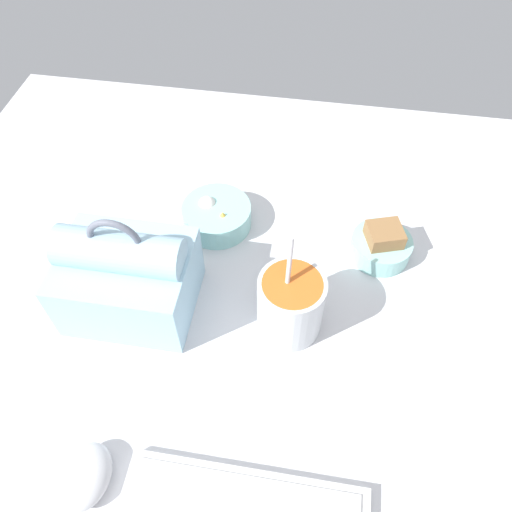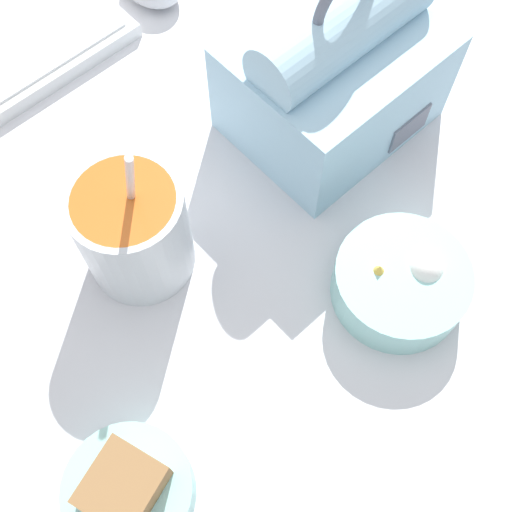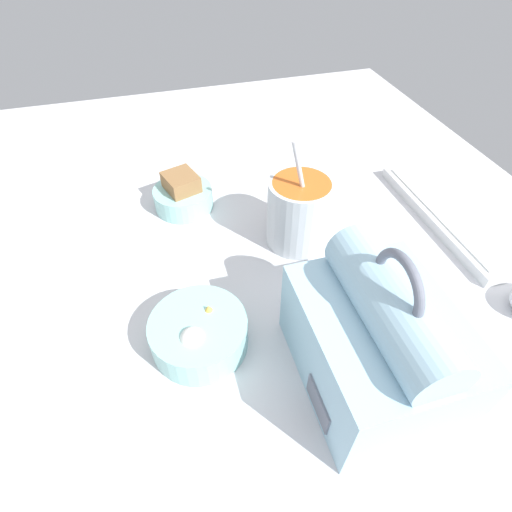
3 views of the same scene
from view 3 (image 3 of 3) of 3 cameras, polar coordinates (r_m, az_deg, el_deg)
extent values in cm
cube|color=silver|center=(65.74, 1.47, -0.58)|extent=(140.00, 110.00, 2.00)
cube|color=silver|center=(79.90, 26.68, 5.29)|extent=(31.50, 11.69, 1.80)
cube|color=white|center=(79.31, 26.92, 5.87)|extent=(28.98, 9.59, 0.30)
cube|color=#9EC6DB|center=(49.30, 16.60, -12.31)|extent=(20.03, 16.15, 11.62)
cylinder|color=#9EC6DB|center=(43.38, 18.63, -6.81)|extent=(19.03, 6.39, 6.39)
cube|color=slate|center=(47.45, 8.86, -20.13)|extent=(5.61, 0.30, 3.49)
torus|color=slate|center=(41.28, 19.53, -4.32)|extent=(8.01, 1.00, 8.01)
cylinder|color=silver|center=(64.52, 6.16, 6.14)|extent=(10.25, 10.25, 11.45)
cylinder|color=orange|center=(61.29, 6.55, 10.10)|extent=(9.02, 9.02, 0.60)
cylinder|color=silver|center=(59.68, 6.47, 10.83)|extent=(0.70, 3.87, 12.95)
cylinder|color=#93D1CC|center=(74.83, -10.32, 8.17)|extent=(10.57, 10.57, 3.92)
cube|color=olive|center=(73.58, -10.53, 9.51)|extent=(7.16, 6.82, 5.49)
cylinder|color=#93D1CC|center=(53.16, -8.12, -10.87)|extent=(12.68, 12.68, 4.52)
ellipsoid|color=white|center=(50.96, -8.96, -11.94)|extent=(3.45, 3.45, 4.06)
cone|color=#EFBC47|center=(53.15, -6.67, -8.35)|extent=(5.73, 5.73, 3.84)
sphere|color=#4C5623|center=(52.92, -12.22, -11.98)|extent=(1.52, 1.52, 1.52)
sphere|color=#4C5623|center=(52.59, -11.34, -12.30)|extent=(1.52, 1.52, 1.52)
sphere|color=#4C5623|center=(52.52, -10.34, -12.17)|extent=(1.52, 1.52, 1.52)
sphere|color=#4C5623|center=(52.74, -9.53, -11.63)|extent=(1.52, 1.52, 1.52)
camera|label=1|loc=(0.82, 59.69, 49.10)|focal=35.00mm
camera|label=2|loc=(0.58, -38.26, 51.06)|focal=45.00mm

